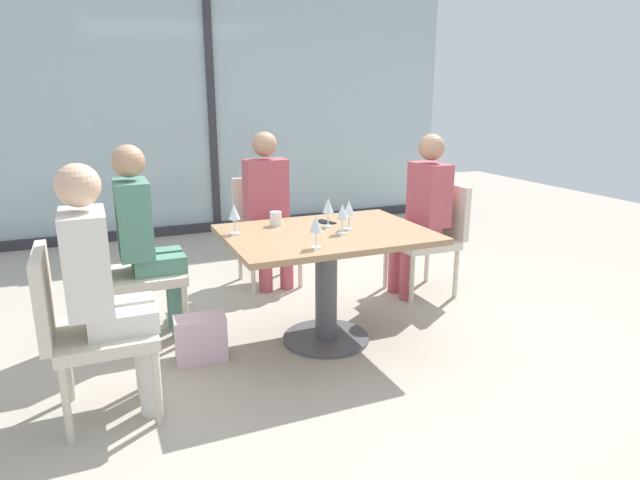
{
  "coord_description": "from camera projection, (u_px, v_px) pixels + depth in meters",
  "views": [
    {
      "loc": [
        -1.32,
        -3.0,
        1.57
      ],
      "look_at": [
        0.0,
        0.1,
        0.65
      ],
      "focal_mm": 30.68,
      "sensor_mm": 36.0,
      "label": 1
    }
  ],
  "objects": [
    {
      "name": "window_wall_backdrop",
      "position": [
        212.0,
        125.0,
        6.1
      ],
      "size": [
        5.81,
        0.1,
        2.7
      ],
      "color": "#A0B7BC",
      "rests_on": "ground_plane"
    },
    {
      "name": "ground_plane",
      "position": [
        326.0,
        339.0,
        3.57
      ],
      "size": [
        12.0,
        12.0,
        0.0
      ],
      "primitive_type": "plane",
      "color": "#A89E8E"
    },
    {
      "name": "person_side_end",
      "position": [
        103.0,
        280.0,
        2.6
      ],
      "size": [
        0.39,
        0.34,
        1.26
      ],
      "color": "silver",
      "rests_on": "ground_plane"
    },
    {
      "name": "wine_glass_0",
      "position": [
        342.0,
        212.0,
        3.31
      ],
      "size": [
        0.07,
        0.07,
        0.18
      ],
      "color": "silver",
      "rests_on": "dining_table_main"
    },
    {
      "name": "coffee_cup",
      "position": [
        276.0,
        219.0,
        3.52
      ],
      "size": [
        0.08,
        0.08,
        0.09
      ],
      "primitive_type": "cylinder",
      "color": "white",
      "rests_on": "dining_table_main"
    },
    {
      "name": "handbag_0",
      "position": [
        201.0,
        338.0,
        3.27
      ],
      "size": [
        0.31,
        0.18,
        0.28
      ],
      "primitive_type": "cube",
      "rotation": [
        0.0,
        0.0,
        -0.08
      ],
      "color": "beige",
      "rests_on": "ground_plane"
    },
    {
      "name": "chair_near_window",
      "position": [
        265.0,
        224.0,
        4.59
      ],
      "size": [
        0.46,
        0.51,
        0.87
      ],
      "color": "beige",
      "rests_on": "ground_plane"
    },
    {
      "name": "wine_glass_3",
      "position": [
        234.0,
        212.0,
        3.3
      ],
      "size": [
        0.07,
        0.07,
        0.18
      ],
      "color": "silver",
      "rests_on": "dining_table_main"
    },
    {
      "name": "cell_phone_on_table",
      "position": [
        325.0,
        222.0,
        3.61
      ],
      "size": [
        0.11,
        0.16,
        0.01
      ],
      "primitive_type": "cube",
      "rotation": [
        0.0,
        0.0,
        0.33
      ],
      "color": "black",
      "rests_on": "dining_table_main"
    },
    {
      "name": "wine_glass_4",
      "position": [
        349.0,
        209.0,
        3.41
      ],
      "size": [
        0.07,
        0.07,
        0.18
      ],
      "color": "silver",
      "rests_on": "dining_table_main"
    },
    {
      "name": "chair_far_right",
      "position": [
        432.0,
        231.0,
        4.33
      ],
      "size": [
        0.5,
        0.46,
        0.87
      ],
      "color": "beige",
      "rests_on": "ground_plane"
    },
    {
      "name": "person_far_left",
      "position": [
        145.0,
        234.0,
        3.45
      ],
      "size": [
        0.39,
        0.34,
        1.26
      ],
      "color": "#4C7F6B",
      "rests_on": "ground_plane"
    },
    {
      "name": "wine_glass_2",
      "position": [
        316.0,
        225.0,
        3.0
      ],
      "size": [
        0.07,
        0.07,
        0.18
      ],
      "color": "silver",
      "rests_on": "dining_table_main"
    },
    {
      "name": "chair_far_left",
      "position": [
        130.0,
        266.0,
        3.47
      ],
      "size": [
        0.5,
        0.46,
        0.87
      ],
      "color": "beige",
      "rests_on": "ground_plane"
    },
    {
      "name": "wine_glass_1",
      "position": [
        328.0,
        206.0,
        3.48
      ],
      "size": [
        0.07,
        0.07,
        0.18
      ],
      "color": "silver",
      "rests_on": "dining_table_main"
    },
    {
      "name": "chair_side_end",
      "position": [
        83.0,
        324.0,
        2.61
      ],
      "size": [
        0.5,
        0.46,
        0.87
      ],
      "color": "beige",
      "rests_on": "ground_plane"
    },
    {
      "name": "person_far_right",
      "position": [
        422.0,
        207.0,
        4.23
      ],
      "size": [
        0.39,
        0.34,
        1.26
      ],
      "color": "#B24C56",
      "rests_on": "ground_plane"
    },
    {
      "name": "person_near_window",
      "position": [
        268.0,
        202.0,
        4.44
      ],
      "size": [
        0.34,
        0.39,
        1.26
      ],
      "color": "#B24C56",
      "rests_on": "ground_plane"
    },
    {
      "name": "dining_table_main",
      "position": [
        326.0,
        260.0,
        3.43
      ],
      "size": [
        1.25,
        0.92,
        0.73
      ],
      "color": "#997551",
      "rests_on": "ground_plane"
    }
  ]
}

